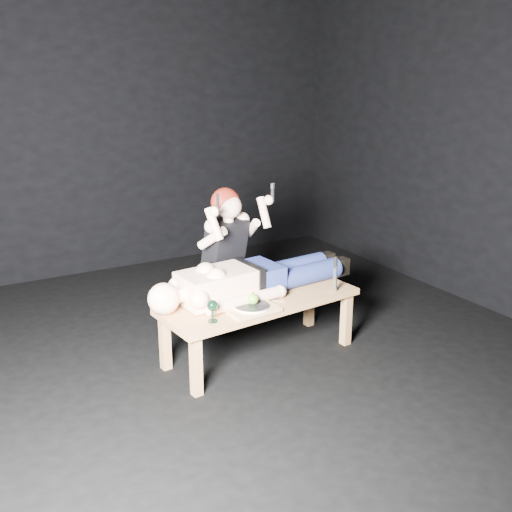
% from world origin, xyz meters
% --- Properties ---
extents(ground, '(5.00, 5.00, 0.00)m').
position_xyz_m(ground, '(0.00, 0.00, 0.00)').
color(ground, black).
rests_on(ground, ground).
extents(back_wall, '(5.00, 0.00, 5.00)m').
position_xyz_m(back_wall, '(0.00, 2.50, 1.50)').
color(back_wall, black).
rests_on(back_wall, ground).
extents(table, '(1.48, 0.67, 0.45)m').
position_xyz_m(table, '(0.32, 0.00, 0.23)').
color(table, '#B28345').
rests_on(table, ground).
extents(lying_man, '(1.52, 0.59, 0.27)m').
position_xyz_m(lying_man, '(0.35, 0.13, 0.59)').
color(lying_man, beige).
rests_on(lying_man, table).
extents(kneeling_woman, '(0.80, 0.86, 1.21)m').
position_xyz_m(kneeling_woman, '(0.25, 0.51, 0.61)').
color(kneeling_woman, black).
rests_on(kneeling_woman, ground).
extents(serving_tray, '(0.36, 0.27, 0.02)m').
position_xyz_m(serving_tray, '(0.16, -0.17, 0.46)').
color(serving_tray, tan).
rests_on(serving_tray, table).
extents(plate, '(0.24, 0.24, 0.02)m').
position_xyz_m(plate, '(0.16, -0.17, 0.48)').
color(plate, white).
rests_on(plate, serving_tray).
extents(apple, '(0.07, 0.07, 0.07)m').
position_xyz_m(apple, '(0.18, -0.16, 0.53)').
color(apple, '#44901E').
rests_on(apple, plate).
extents(goblet, '(0.08, 0.08, 0.15)m').
position_xyz_m(goblet, '(-0.15, -0.21, 0.52)').
color(goblet, black).
rests_on(goblet, table).
extents(fork_flat, '(0.05, 0.15, 0.01)m').
position_xyz_m(fork_flat, '(0.02, -0.17, 0.45)').
color(fork_flat, '#B2B2B7').
rests_on(fork_flat, table).
extents(knife_flat, '(0.03, 0.15, 0.01)m').
position_xyz_m(knife_flat, '(0.35, -0.14, 0.45)').
color(knife_flat, '#B2B2B7').
rests_on(knife_flat, table).
extents(spoon_flat, '(0.12, 0.12, 0.01)m').
position_xyz_m(spoon_flat, '(0.39, -0.09, 0.45)').
color(spoon_flat, '#B2B2B7').
rests_on(spoon_flat, table).
extents(carving_knife, '(0.04, 0.04, 0.27)m').
position_xyz_m(carving_knife, '(0.86, -0.15, 0.58)').
color(carving_knife, '#B2B2B7').
rests_on(carving_knife, table).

